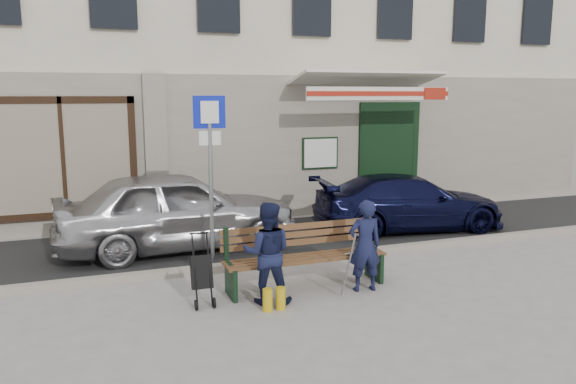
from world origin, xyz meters
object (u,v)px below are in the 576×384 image
woman (267,253)px  stroller (202,274)px  bench (303,258)px  parking_sign (210,153)px  man (365,246)px  car_silver (177,210)px  car_navy (408,202)px

woman → stroller: bearing=5.3°
bench → stroller: bearing=-175.0°
parking_sign → woman: (0.33, -1.89, -1.17)m
man → stroller: bearing=0.4°
car_silver → woman: (0.70, -3.06, -0.04)m
car_silver → man: size_ratio=3.23×
car_silver → man: (2.15, -3.09, -0.07)m
car_navy → woman: size_ratio=2.87×
car_silver → parking_sign: size_ratio=1.55×
car_silver → car_navy: car_silver is taller
car_navy → man: 3.94m
man → woman: 1.45m
parking_sign → stroller: parking_sign is taller
car_navy → man: size_ratio=2.99×
parking_sign → woman: parking_sign is taller
parking_sign → woman: bearing=-78.9°
parking_sign → bench: size_ratio=1.15×
woman → stroller: (-0.85, 0.23, -0.27)m
bench → parking_sign: bearing=123.0°
car_silver → bench: bearing=-156.6°
car_silver → bench: 3.03m
car_navy → stroller: 5.59m
parking_sign → man: 2.88m
car_navy → bench: bearing=134.5°
parking_sign → bench: 2.30m
car_navy → woman: woman is taller
car_navy → man: (-2.59, -2.97, 0.09)m
car_navy → parking_sign: 4.68m
woman → car_silver: bearing=-56.5°
bench → man: man is taller
car_silver → woman: size_ratio=3.10×
stroller → man: bearing=-5.9°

